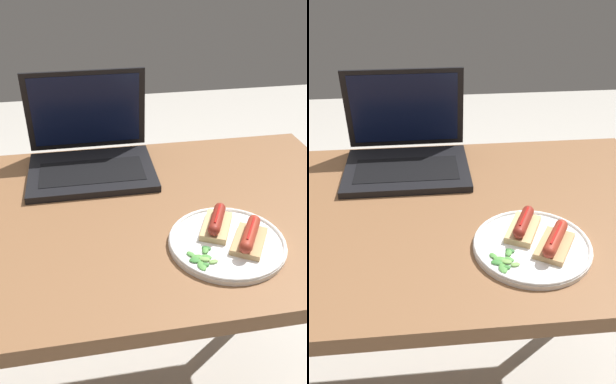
# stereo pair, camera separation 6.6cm
# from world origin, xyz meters

# --- Properties ---
(desk) EXTENTS (1.20, 0.72, 0.73)m
(desk) POSITION_xyz_m (0.00, 0.00, 0.66)
(desk) COLOR brown
(desk) RESTS_ON ground_plane
(laptop) EXTENTS (0.34, 0.27, 0.25)m
(laptop) POSITION_xyz_m (-0.06, 0.23, 0.78)
(laptop) COLOR black
(laptop) RESTS_ON desk
(plate) EXTENTS (0.25, 0.25, 0.02)m
(plate) POSITION_xyz_m (0.20, -0.16, 0.74)
(plate) COLOR white
(plate) RESTS_ON desk
(sausage_toast_left) EXTENTS (0.10, 0.12, 0.04)m
(sausage_toast_left) POSITION_xyz_m (0.19, -0.12, 0.76)
(sausage_toast_left) COLOR tan
(sausage_toast_left) RESTS_ON plate
(sausage_toast_middle) EXTENTS (0.11, 0.12, 0.04)m
(sausage_toast_middle) POSITION_xyz_m (0.24, -0.18, 0.76)
(sausage_toast_middle) COLOR tan
(sausage_toast_middle) RESTS_ON plate
(salad_pile) EXTENTS (0.06, 0.08, 0.01)m
(salad_pile) POSITION_xyz_m (0.13, -0.21, 0.75)
(salad_pile) COLOR #709E4C
(salad_pile) RESTS_ON plate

